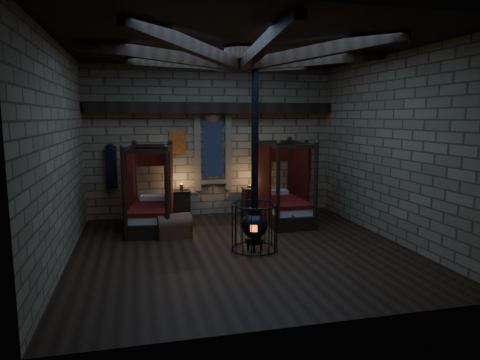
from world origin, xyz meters
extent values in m
cube|color=black|center=(0.00, 0.00, 0.00)|extent=(7.00, 7.00, 0.01)
cube|color=#847054|center=(0.00, 3.50, 2.10)|extent=(7.00, 0.02, 4.20)
cube|color=#847054|center=(0.00, -3.50, 2.10)|extent=(7.00, 0.02, 4.20)
cube|color=#847054|center=(-3.50, 0.00, 2.10)|extent=(0.02, 7.00, 4.20)
cube|color=#847054|center=(3.50, 0.00, 2.10)|extent=(0.02, 7.00, 4.20)
cube|color=black|center=(0.00, 0.00, 4.20)|extent=(7.00, 7.00, 0.01)
cube|color=black|center=(0.00, 3.32, 3.05)|extent=(6.86, 0.35, 0.30)
cylinder|color=black|center=(0.00, 0.00, 4.05)|extent=(0.70, 0.70, 0.25)
cube|color=black|center=(0.00, 3.45, 1.90)|extent=(0.55, 0.04, 1.60)
cube|color=maroon|center=(-1.00, 3.46, 2.10)|extent=(0.45, 0.03, 0.65)
cube|color=black|center=(-2.80, 3.34, 1.45)|extent=(0.30, 0.10, 1.15)
cube|color=black|center=(2.80, 3.34, 1.45)|extent=(0.30, 0.10, 1.15)
cube|color=black|center=(-1.83, 2.10, 0.17)|extent=(1.27, 2.09, 0.34)
cube|color=beige|center=(-1.83, 2.10, 0.44)|extent=(1.14, 1.92, 0.21)
cube|color=maroon|center=(-1.83, 2.10, 0.57)|extent=(1.20, 1.97, 0.09)
cube|color=beige|center=(-1.74, 2.81, 0.66)|extent=(0.70, 0.41, 0.13)
cube|color=#520F07|center=(-1.70, 3.07, 1.76)|extent=(1.04, 0.18, 0.52)
cylinder|color=black|center=(-2.42, 1.22, 1.04)|extent=(0.10, 0.10, 2.09)
cylinder|color=black|center=(-2.18, 3.10, 1.04)|extent=(0.10, 0.10, 2.09)
cylinder|color=black|center=(-1.48, 1.10, 1.04)|extent=(0.10, 0.10, 2.09)
cylinder|color=black|center=(-1.24, 2.98, 1.04)|extent=(0.10, 0.10, 2.09)
cube|color=#520F07|center=(-2.29, 2.44, 1.09)|extent=(0.24, 1.42, 1.85)
cube|color=#520F07|center=(-1.29, 2.32, 1.09)|extent=(0.24, 1.42, 1.85)
cube|color=black|center=(1.66, 2.03, 0.18)|extent=(1.07, 2.03, 0.35)
cube|color=beige|center=(1.66, 2.03, 0.45)|extent=(0.95, 1.88, 0.21)
cube|color=maroon|center=(1.66, 2.03, 0.58)|extent=(1.01, 1.92, 0.10)
cube|color=beige|center=(1.66, 2.77, 0.68)|extent=(0.68, 0.35, 0.14)
cube|color=#520F07|center=(1.67, 3.04, 1.80)|extent=(1.07, 0.06, 0.54)
cylinder|color=black|center=(1.16, 1.06, 1.07)|extent=(0.11, 0.11, 2.14)
cylinder|color=black|center=(1.18, 3.01, 1.07)|extent=(0.11, 0.11, 2.14)
cylinder|color=black|center=(2.14, 1.05, 1.07)|extent=(0.11, 0.11, 2.14)
cylinder|color=black|center=(2.15, 3.00, 1.07)|extent=(0.11, 0.11, 2.14)
cube|color=#520F07|center=(1.15, 2.33, 1.12)|extent=(0.07, 1.46, 1.90)
cube|color=#520F07|center=(2.18, 2.32, 1.12)|extent=(0.07, 1.46, 1.90)
cube|color=#5A301C|center=(-1.33, 1.24, 0.16)|extent=(0.84, 0.58, 0.32)
cylinder|color=#5A301C|center=(-1.33, 1.24, 0.32)|extent=(0.84, 0.58, 0.48)
cube|color=olive|center=(-1.69, 1.20, 0.16)|extent=(0.11, 0.50, 0.34)
cube|color=olive|center=(-0.97, 1.29, 0.16)|extent=(0.11, 0.50, 0.34)
cube|color=#5A301C|center=(1.83, 1.37, 0.15)|extent=(0.81, 0.62, 0.30)
cylinder|color=#5A301C|center=(1.83, 1.37, 0.30)|extent=(0.81, 0.62, 0.44)
cube|color=olive|center=(1.51, 1.28, 0.15)|extent=(0.17, 0.45, 0.31)
cube|color=olive|center=(2.15, 1.47, 0.15)|extent=(0.17, 0.45, 0.31)
cube|color=black|center=(-0.95, 3.12, 0.37)|extent=(0.46, 0.44, 0.75)
cube|color=black|center=(-0.95, 3.12, 0.77)|extent=(0.50, 0.48, 0.04)
cylinder|color=olive|center=(-0.95, 3.12, 0.88)|extent=(0.11, 0.11, 0.17)
cube|color=black|center=(1.04, 3.05, 0.38)|extent=(0.46, 0.44, 0.76)
cube|color=black|center=(1.04, 3.05, 0.78)|extent=(0.51, 0.49, 0.04)
cube|color=#5A301C|center=(1.04, 3.05, 0.84)|extent=(0.20, 0.14, 0.05)
cylinder|color=black|center=(0.24, -0.16, 0.22)|extent=(0.40, 0.40, 0.10)
sphere|color=black|center=(0.24, -0.16, 0.55)|extent=(0.56, 0.56, 0.56)
cylinder|color=black|center=(0.24, -0.16, 0.84)|extent=(0.28, 0.28, 0.14)
cube|color=#FF5914|center=(0.16, -0.41, 0.55)|extent=(0.14, 0.06, 0.14)
cylinder|color=black|center=(0.24, -0.16, 2.47)|extent=(0.15, 0.15, 3.16)
torus|color=black|center=(0.24, -0.16, 0.04)|extent=(0.98, 0.98, 0.03)
torus|color=black|center=(0.24, -0.16, 0.99)|extent=(0.98, 0.98, 0.03)
camera|label=1|loc=(-2.10, -8.59, 2.81)|focal=32.00mm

